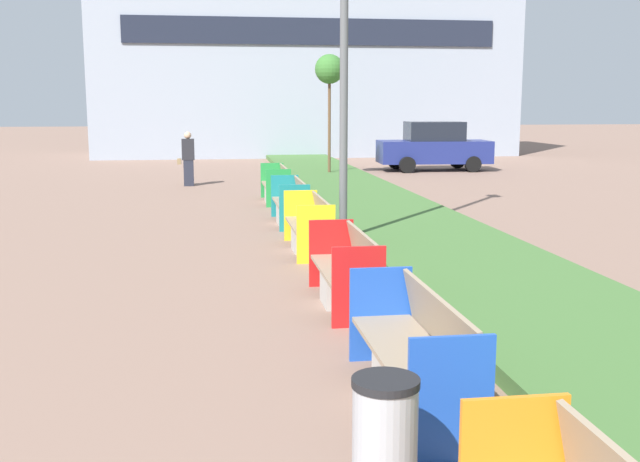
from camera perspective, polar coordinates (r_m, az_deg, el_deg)
planter_grass_strip at (r=11.73m, az=11.46°, el=-2.48°), size 2.80×120.00×0.18m
building_backdrop at (r=38.10m, az=-1.14°, el=13.78°), size 20.36×5.73×10.52m
bench_blue_frame at (r=6.46m, az=7.17°, el=-9.79°), size 0.65×2.25×0.94m
bench_red_frame at (r=9.47m, az=2.02°, el=-3.47°), size 0.65×2.02×0.94m
bench_yellow_frame at (r=12.92m, az=-0.78°, el=0.08°), size 0.65×2.11×0.94m
bench_teal_frame at (r=15.92m, az=-2.21°, el=1.89°), size 0.65×2.07×0.94m
bench_green_frame at (r=19.45m, az=-3.32°, el=3.29°), size 0.65×2.02×0.94m
litter_bin at (r=4.81m, az=4.96°, el=-15.96°), size 0.42×0.42×0.87m
sapling_tree_far at (r=26.01m, az=0.72°, el=12.10°), size 1.00×1.00×4.19m
pedestrian_walking at (r=23.60m, az=-10.02°, el=5.46°), size 0.53×0.24×1.68m
parked_car_distant at (r=29.03m, az=8.66°, el=6.38°), size 4.30×2.00×1.86m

